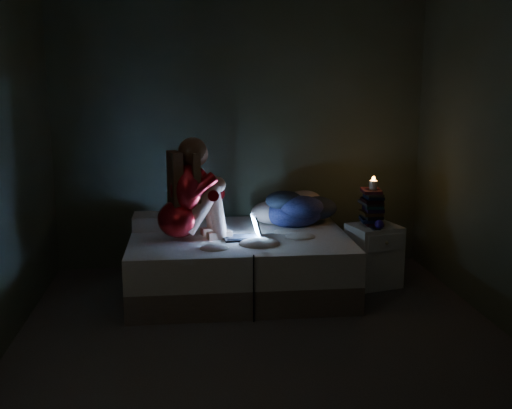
{
  "coord_description": "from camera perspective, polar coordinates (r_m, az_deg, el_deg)",
  "views": [
    {
      "loc": [
        -0.51,
        -4.08,
        1.86
      ],
      "look_at": [
        0.05,
        1.0,
        0.8
      ],
      "focal_mm": 43.1,
      "sensor_mm": 36.0,
      "label": 1
    }
  ],
  "objects": [
    {
      "name": "floor",
      "position": [
        4.52,
        0.79,
        -12.74
      ],
      "size": [
        3.6,
        3.8,
        0.02
      ],
      "primitive_type": "cube",
      "color": "#383231",
      "rests_on": "ground"
    },
    {
      "name": "wall_back",
      "position": [
        6.04,
        -1.43,
        6.39
      ],
      "size": [
        3.6,
        0.02,
        2.6
      ],
      "primitive_type": "cube",
      "color": "#37402E",
      "rests_on": "ground"
    },
    {
      "name": "wall_front",
      "position": [
        2.3,
        6.77,
        -2.47
      ],
      "size": [
        3.6,
        0.02,
        2.6
      ],
      "primitive_type": "cube",
      "color": "#37402E",
      "rests_on": "ground"
    },
    {
      "name": "bed",
      "position": [
        5.44,
        -1.57,
        -5.42
      ],
      "size": [
        1.87,
        1.41,
        0.52
      ],
      "primitive_type": null,
      "color": "#BAB4A5",
      "rests_on": "ground"
    },
    {
      "name": "pillow",
      "position": [
        5.64,
        -9.08,
        -1.55
      ],
      "size": [
        0.44,
        0.31,
        0.13
      ],
      "primitive_type": "cube",
      "color": "silver",
      "rests_on": "bed"
    },
    {
      "name": "woman",
      "position": [
        5.12,
        -7.27,
        1.38
      ],
      "size": [
        0.62,
        0.49,
        0.87
      ],
      "primitive_type": null,
      "rotation": [
        0.0,
        0.0,
        0.29
      ],
      "color": "#7E0100",
      "rests_on": "bed"
    },
    {
      "name": "laptop",
      "position": [
        5.19,
        -1.38,
        -2.06
      ],
      "size": [
        0.33,
        0.25,
        0.22
      ],
      "primitive_type": null,
      "rotation": [
        0.0,
        0.0,
        0.1
      ],
      "color": "black",
      "rests_on": "bed"
    },
    {
      "name": "clothes_pile",
      "position": [
        5.69,
        3.45,
        -0.21
      ],
      "size": [
        0.6,
        0.49,
        0.34
      ],
      "primitive_type": null,
      "rotation": [
        0.0,
        0.0,
        0.07
      ],
      "color": "#101C47",
      "rests_on": "bed"
    },
    {
      "name": "nightstand",
      "position": [
        5.68,
        10.85,
        -4.65
      ],
      "size": [
        0.5,
        0.46,
        0.56
      ],
      "primitive_type": "cube",
      "rotation": [
        0.0,
        0.0,
        0.26
      ],
      "color": "silver",
      "rests_on": "ground"
    },
    {
      "name": "book_stack",
      "position": [
        5.61,
        10.75,
        -0.19
      ],
      "size": [
        0.19,
        0.25,
        0.33
      ],
      "primitive_type": null,
      "color": "black",
      "rests_on": "nightstand"
    },
    {
      "name": "candle",
      "position": [
        5.57,
        10.83,
        1.88
      ],
      "size": [
        0.07,
        0.07,
        0.08
      ],
      "primitive_type": "cylinder",
      "color": "beige",
      "rests_on": "book_stack"
    },
    {
      "name": "phone",
      "position": [
        5.5,
        10.65,
        -2.13
      ],
      "size": [
        0.11,
        0.15,
        0.01
      ],
      "primitive_type": "cube",
      "rotation": [
        0.0,
        0.0,
        -0.28
      ],
      "color": "black",
      "rests_on": "nightstand"
    },
    {
      "name": "blue_orb",
      "position": [
        5.49,
        11.05,
        -1.82
      ],
      "size": [
        0.08,
        0.08,
        0.08
      ],
      "primitive_type": "sphere",
      "color": "#301B8A",
      "rests_on": "nightstand"
    }
  ]
}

